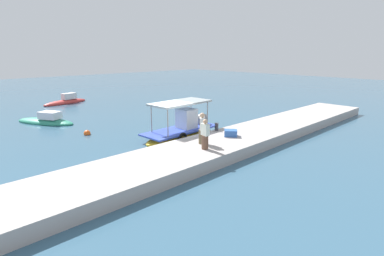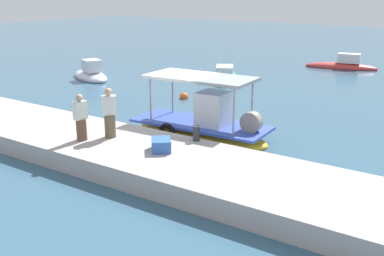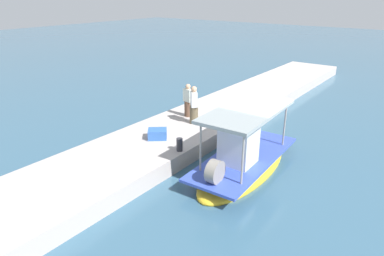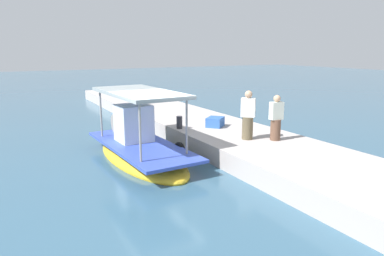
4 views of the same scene
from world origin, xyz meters
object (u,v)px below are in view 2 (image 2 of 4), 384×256
at_px(mooring_bollard, 196,133).
at_px(moored_boat_mid, 225,77).
at_px(moored_boat_near, 342,66).
at_px(cargo_crate, 161,145).
at_px(fisherman_by_crate, 110,115).
at_px(main_fishing_boat, 202,127).
at_px(fisherman_near_bollard, 81,119).
at_px(moored_boat_far, 91,75).
at_px(marker_buoy, 184,97).

xyz_separation_m(mooring_bollard, moored_boat_mid, (-6.37, 12.99, -0.76)).
relative_size(moored_boat_near, moored_boat_mid, 0.95).
bearing_deg(cargo_crate, mooring_bollard, 75.75).
xyz_separation_m(fisherman_by_crate, mooring_bollard, (2.73, 1.35, -0.54)).
height_order(main_fishing_boat, fisherman_near_bollard, main_fishing_boat).
bearing_deg(moored_boat_far, fisherman_by_crate, -41.43).
xyz_separation_m(main_fishing_boat, moored_boat_far, (-12.68, 6.27, -0.17)).
bearing_deg(fisherman_near_bollard, mooring_bollard, 32.88).
height_order(cargo_crate, moored_boat_far, moored_boat_far).
distance_m(marker_buoy, moored_boat_near, 14.92).
relative_size(fisherman_near_bollard, cargo_crate, 2.11).
height_order(cargo_crate, moored_boat_mid, cargo_crate).
bearing_deg(marker_buoy, moored_boat_near, 73.73).
relative_size(cargo_crate, moored_boat_near, 0.14).
xyz_separation_m(fisherman_near_bollard, mooring_bollard, (3.32, 2.15, -0.48)).
xyz_separation_m(fisherman_by_crate, moored_boat_mid, (-3.64, 14.34, -1.30)).
distance_m(fisherman_by_crate, moored_boat_near, 22.97).
height_order(fisherman_by_crate, moored_boat_mid, fisherman_by_crate).
height_order(mooring_bollard, moored_boat_far, moored_boat_far).
bearing_deg(cargo_crate, moored_boat_far, 143.57).
distance_m(main_fishing_boat, moored_boat_far, 14.14).
distance_m(cargo_crate, marker_buoy, 10.15).
distance_m(fisherman_near_bollard, cargo_crate, 3.06).
bearing_deg(moored_boat_near, main_fishing_boat, -89.30).
bearing_deg(fisherman_by_crate, moored_boat_mid, 104.24).
bearing_deg(mooring_bollard, main_fishing_boat, 117.62).
distance_m(main_fishing_boat, fisherman_near_bollard, 4.92).
xyz_separation_m(moored_boat_mid, moored_boat_far, (-7.43, -4.57, 0.10)).
bearing_deg(moored_boat_far, moored_boat_mid, 31.58).
distance_m(moored_boat_mid, moored_boat_far, 8.73).
height_order(mooring_bollard, marker_buoy, mooring_bollard).
bearing_deg(fisherman_near_bollard, moored_boat_near, 85.28).
bearing_deg(marker_buoy, moored_boat_far, 171.71).
height_order(main_fishing_boat, cargo_crate, main_fishing_boat).
xyz_separation_m(fisherman_near_bollard, moored_boat_mid, (-3.05, 15.14, -1.24)).
bearing_deg(moored_boat_far, cargo_crate, -36.43).
height_order(marker_buoy, moored_boat_near, moored_boat_near).
height_order(cargo_crate, marker_buoy, cargo_crate).
bearing_deg(marker_buoy, main_fishing_boat, -48.91).
height_order(main_fishing_boat, moored_boat_far, main_fishing_boat).
height_order(fisherman_by_crate, cargo_crate, fisherman_by_crate).
bearing_deg(cargo_crate, marker_buoy, 120.68).
xyz_separation_m(fisherman_by_crate, moored_boat_near, (1.37, 22.89, -1.26)).
distance_m(main_fishing_boat, cargo_crate, 3.74).
bearing_deg(fisherman_by_crate, fisherman_near_bollard, -126.65).
bearing_deg(mooring_bollard, fisherman_by_crate, -153.62).
relative_size(fisherman_by_crate, moored_boat_near, 0.33).
relative_size(fisherman_near_bollard, moored_boat_near, 0.31).
relative_size(fisherman_near_bollard, fisherman_by_crate, 0.92).
bearing_deg(fisherman_by_crate, mooring_bollard, 26.38).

